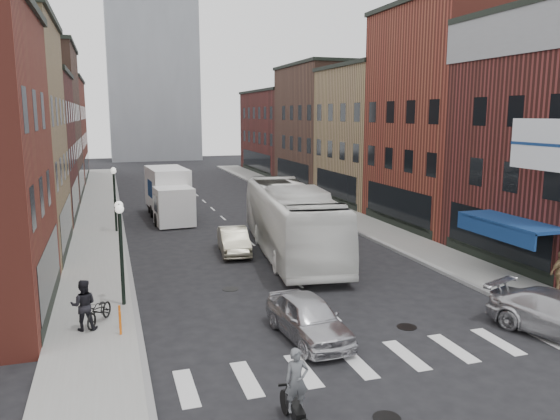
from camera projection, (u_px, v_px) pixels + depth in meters
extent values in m
plane|color=black|center=(343.00, 323.00, 19.48)|extent=(160.00, 160.00, 0.00)
cube|color=gray|center=(99.00, 221.00, 37.59)|extent=(3.00, 74.00, 0.15)
cube|color=gray|center=(327.00, 209.00, 42.65)|extent=(3.00, 74.00, 0.15)
cube|color=gray|center=(122.00, 221.00, 38.05)|extent=(0.20, 74.00, 0.16)
cube|color=gray|center=(309.00, 211.00, 42.22)|extent=(0.20, 74.00, 0.16)
cube|color=silver|center=(383.00, 359.00, 16.67)|extent=(12.00, 2.20, 0.01)
cube|color=black|center=(49.00, 270.00, 20.45)|extent=(0.08, 7.20, 2.20)
cube|color=black|center=(66.00, 223.00, 29.36)|extent=(0.08, 8.00, 2.20)
cube|color=black|center=(75.00, 196.00, 38.75)|extent=(0.08, 8.00, 2.20)
cube|color=#4D3126|center=(16.00, 124.00, 46.74)|extent=(10.00, 12.00, 13.00)
cube|color=black|center=(82.00, 179.00, 49.08)|extent=(0.08, 9.60, 2.20)
cube|color=black|center=(10.00, 44.00, 45.59)|extent=(10.30, 12.20, 0.30)
cube|color=maroon|center=(36.00, 131.00, 60.06)|extent=(10.00, 16.00, 11.00)
cube|color=black|center=(86.00, 165.00, 62.22)|extent=(0.08, 12.80, 2.20)
cube|color=black|center=(32.00, 79.00, 59.08)|extent=(10.30, 16.20, 0.30)
cube|color=black|center=(495.00, 235.00, 26.41)|extent=(0.08, 7.20, 2.20)
cube|color=maroon|center=(467.00, 120.00, 35.87)|extent=(10.00, 10.00, 14.00)
cube|color=black|center=(397.00, 204.00, 35.33)|extent=(0.08, 8.00, 2.20)
cube|color=black|center=(474.00, 6.00, 34.63)|extent=(10.30, 10.20, 0.30)
cube|color=#A08558|center=(391.00, 137.00, 45.52)|extent=(10.00, 10.00, 11.00)
cube|color=black|center=(335.00, 185.00, 44.72)|extent=(0.08, 8.00, 2.20)
cube|color=black|center=(394.00, 67.00, 44.54)|extent=(10.30, 10.20, 0.30)
cube|color=#4D3126|center=(338.00, 128.00, 55.76)|extent=(10.00, 12.00, 12.00)
cube|color=black|center=(292.00, 172.00, 55.04)|extent=(0.08, 9.60, 2.20)
cube|color=black|center=(339.00, 66.00, 54.69)|extent=(10.30, 12.20, 0.30)
cube|color=#461D19|center=(294.00, 133.00, 69.08)|extent=(10.00, 16.00, 10.00)
cube|color=black|center=(256.00, 161.00, 68.19)|extent=(0.08, 12.80, 2.20)
cube|color=black|center=(294.00, 92.00, 68.18)|extent=(10.30, 16.20, 0.30)
cube|color=navy|center=(510.00, 221.00, 24.07)|extent=(1.80, 5.00, 0.15)
cube|color=navy|center=(493.00, 230.00, 23.88)|extent=(0.10, 5.00, 0.70)
cylinder|color=black|center=(554.00, 144.00, 21.61)|extent=(1.40, 0.08, 0.08)
cube|color=silver|center=(539.00, 144.00, 21.41)|extent=(0.12, 3.00, 2.00)
cube|color=#9399A0|center=(149.00, 4.00, 88.36)|extent=(14.00, 14.00, 50.00)
cylinder|color=black|center=(122.00, 258.00, 20.69)|extent=(0.14, 0.14, 4.00)
cylinder|color=black|center=(119.00, 206.00, 20.34)|extent=(0.06, 0.90, 0.06)
sphere|color=white|center=(119.00, 209.00, 19.93)|extent=(0.32, 0.32, 0.32)
sphere|color=white|center=(119.00, 205.00, 20.77)|extent=(0.32, 0.32, 0.32)
cylinder|color=black|center=(115.00, 202.00, 33.83)|extent=(0.14, 0.14, 4.00)
cylinder|color=black|center=(113.00, 170.00, 33.48)|extent=(0.06, 0.90, 0.06)
sphere|color=white|center=(114.00, 171.00, 33.07)|extent=(0.32, 0.32, 0.32)
sphere|color=white|center=(113.00, 170.00, 33.91)|extent=(0.32, 0.32, 0.32)
cylinder|color=#D8590C|center=(120.00, 323.00, 18.06)|extent=(0.08, 0.08, 0.80)
cylinder|color=#D8590C|center=(120.00, 317.00, 18.63)|extent=(0.08, 0.08, 0.80)
cube|color=white|center=(174.00, 206.00, 36.17)|extent=(2.57, 2.76, 2.50)
cube|color=black|center=(174.00, 202.00, 36.12)|extent=(2.53, 1.57, 1.10)
cube|color=white|center=(167.00, 188.00, 39.60)|extent=(2.86, 5.36, 2.90)
cube|color=navy|center=(167.00, 188.00, 39.60)|extent=(2.67, 2.17, 1.20)
cube|color=black|center=(169.00, 210.00, 39.70)|extent=(2.65, 6.63, 0.35)
cylinder|color=black|center=(157.00, 220.00, 36.17)|extent=(0.28, 0.90, 0.90)
cylinder|color=black|center=(191.00, 218.00, 36.85)|extent=(0.28, 0.90, 0.90)
cylinder|color=black|center=(152.00, 211.00, 39.36)|extent=(0.28, 0.90, 0.90)
cylinder|color=black|center=(184.00, 210.00, 40.04)|extent=(0.28, 0.90, 0.90)
cylinder|color=black|center=(150.00, 207.00, 41.23)|extent=(0.28, 0.90, 0.90)
cylinder|color=black|center=(181.00, 205.00, 41.91)|extent=(0.28, 0.90, 0.90)
cylinder|color=black|center=(286.00, 402.00, 13.57)|extent=(0.13, 0.61, 0.61)
cube|color=black|center=(295.00, 409.00, 12.87)|extent=(0.33, 1.13, 0.33)
cube|color=black|center=(288.00, 384.00, 13.29)|extent=(0.52, 0.10, 0.06)
imported|color=#55585D|center=(297.00, 380.00, 12.65)|extent=(0.59, 0.42, 1.54)
imported|color=white|center=(291.00, 220.00, 28.82)|extent=(4.70, 13.50, 3.68)
imported|color=#BAB9BF|center=(308.00, 318.00, 18.05)|extent=(2.06, 4.42, 1.46)
imported|color=#AFA98E|center=(234.00, 241.00, 29.16)|extent=(1.89, 4.29, 1.37)
imported|color=black|center=(100.00, 311.00, 18.98)|extent=(1.30, 1.87, 0.93)
imported|color=black|center=(84.00, 305.00, 18.38)|extent=(0.90, 0.57, 1.75)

